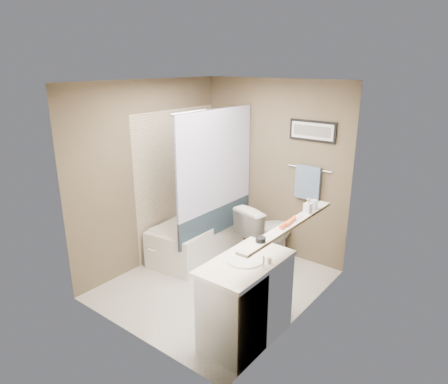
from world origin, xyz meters
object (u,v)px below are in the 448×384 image
Objects in this scene: candle_bowl_near at (261,240)px; hair_brush_back at (290,221)px; bathtub at (198,236)px; vanity at (246,302)px; hair_brush_front at (286,224)px; soap_bottle at (308,206)px; glass_jar at (314,205)px; toilet at (266,233)px.

hair_brush_back reaches higher than candle_bowl_near.
candle_bowl_near is 0.53m from hair_brush_back.
candle_bowl_near is at bearing -40.51° from bathtub.
vanity reaches higher than bathtub.
soap_bottle is (0.00, 0.44, 0.06)m from hair_brush_front.
soap_bottle is (0.00, -0.14, 0.03)m from glass_jar.
hair_brush_back reaches higher than bathtub.
bathtub is 6.82× the size of hair_brush_back.
soap_bottle is at bearing 90.00° from candle_bowl_near.
hair_brush_front is 2.20× the size of glass_jar.
bathtub is 2.04m from soap_bottle.
hair_brush_front is (0.19, 0.38, 0.74)m from vanity.
toilet is 8.18× the size of glass_jar.
hair_brush_front is (0.00, 0.45, 0.00)m from candle_bowl_near.
toilet is 1.66m from vanity.
soap_bottle is at bearing 90.00° from hair_brush_front.
glass_jar is at bearing 163.54° from toilet.
soap_bottle is (0.19, 0.82, 0.79)m from vanity.
candle_bowl_near is 0.89m from soap_bottle.
toilet is 9.09× the size of candle_bowl_near.
hair_brush_front is at bearing 66.05° from vanity.
toilet is at bearing 143.03° from soap_bottle.
soap_bottle is at bearing -16.52° from bathtub.
glass_jar is at bearing 90.00° from hair_brush_front.
glass_jar is (0.90, -0.54, 0.76)m from toilet.
candle_bowl_near is 0.41× the size of hair_brush_back.
toilet is 1.61m from hair_brush_front.
candle_bowl_near is 0.90× the size of glass_jar.
vanity is at bearing -100.95° from glass_jar.
soap_bottle is (0.90, -0.68, 0.78)m from toilet.
toilet is 1.37m from soap_bottle.
vanity is 0.85m from hair_brush_front.
bathtub is at bearing 170.33° from soap_bottle.
hair_brush_back is (0.00, 0.08, 0.00)m from hair_brush_front.
hair_brush_back is 0.49m from glass_jar.
candle_bowl_near reaches higher than vanity.
soap_bottle is at bearing 90.00° from hair_brush_back.
bathtub is 15.00× the size of glass_jar.
vanity is 0.89m from hair_brush_back.
soap_bottle reaches higher than hair_brush_front.
bathtub is 6.82× the size of hair_brush_front.
hair_brush_back is at bearing -90.00° from glass_jar.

